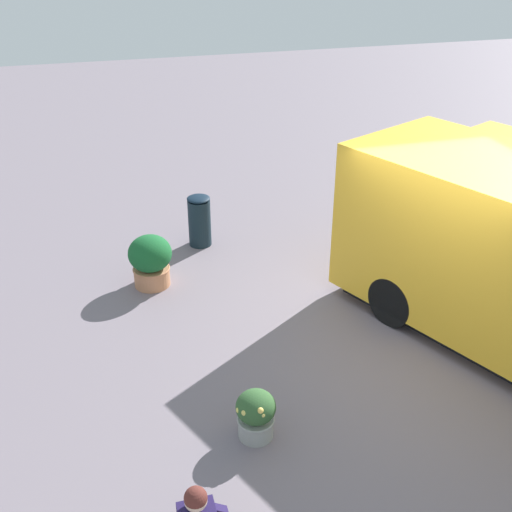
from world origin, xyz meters
TOP-DOWN VIEW (x-y plane):
  - ground_plane at (0.00, 0.00)m, footprint 40.00×40.00m
  - planter_flowering_near at (2.87, 1.18)m, footprint 0.46×0.46m
  - planter_flowering_far at (3.60, -2.48)m, footprint 0.69×0.69m
  - trash_bin at (2.59, -3.66)m, footprint 0.41×0.41m

SIDE VIEW (x-z plane):
  - ground_plane at x=0.00m, z-range 0.00..0.00m
  - planter_flowering_near at x=2.87m, z-range 0.01..0.63m
  - planter_flowering_far at x=3.60m, z-range 0.02..0.89m
  - trash_bin at x=2.59m, z-range 0.00..0.94m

